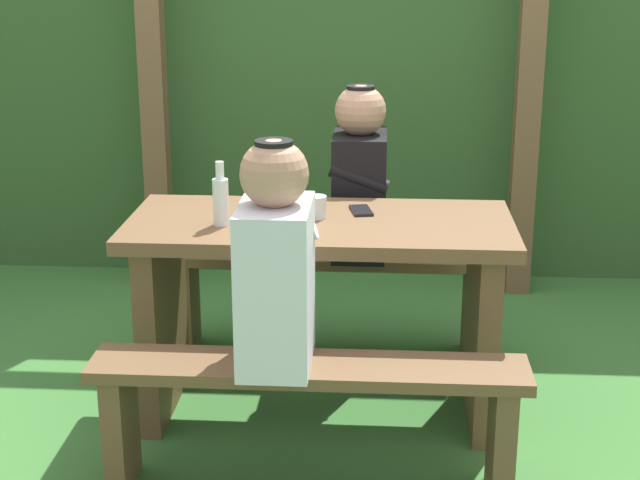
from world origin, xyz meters
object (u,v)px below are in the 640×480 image
at_px(person_black_coat, 360,178).
at_px(cell_phone, 361,210).
at_px(bottle_right, 221,199).
at_px(drinking_glass, 316,207).
at_px(picnic_table, 320,284).
at_px(bench_near, 308,400).
at_px(bottle_left, 268,185).
at_px(bench_far, 329,282).
at_px(person_white_shirt, 276,263).

xyz_separation_m(person_black_coat, cell_phone, (0.02, -0.44, -0.02)).
bearing_deg(cell_phone, bottle_right, -169.06).
bearing_deg(drinking_glass, picnic_table, -59.16).
distance_m(bench_near, bottle_left, 0.88).
bearing_deg(bottle_right, picnic_table, 14.15).
bearing_deg(picnic_table, cell_phone, 38.96).
bearing_deg(cell_phone, bench_near, -113.83).
relative_size(bottle_right, cell_phone, 1.65).
relative_size(bench_far, bottle_right, 6.07).
distance_m(picnic_table, person_white_shirt, 0.63).
relative_size(person_white_shirt, drinking_glass, 8.81).
bearing_deg(bench_far, drinking_glass, -91.77).
xyz_separation_m(bench_near, drinking_glass, (-0.02, 0.59, 0.48)).
relative_size(person_black_coat, bottle_right, 3.12).
height_order(bench_far, bottle_left, bottle_left).
relative_size(picnic_table, bench_near, 1.00).
bearing_deg(picnic_table, bench_far, 90.00).
height_order(bottle_left, cell_phone, bottle_left).
relative_size(picnic_table, person_black_coat, 1.95).
distance_m(picnic_table, drinking_glass, 0.29).
relative_size(bottle_left, cell_phone, 1.81).
height_order(bench_near, bottle_right, bottle_right).
xyz_separation_m(bench_near, person_white_shirt, (-0.10, 0.00, 0.46)).
distance_m(person_black_coat, bottle_right, 0.81).
xyz_separation_m(drinking_glass, bottle_left, (-0.18, 0.08, 0.06)).
height_order(person_black_coat, drinking_glass, person_black_coat).
bearing_deg(bottle_left, bench_far, 66.32).
xyz_separation_m(bench_near, bottle_right, (-0.35, 0.48, 0.53)).
xyz_separation_m(bench_near, bottle_left, (-0.20, 0.67, 0.54)).
relative_size(bench_far, drinking_glass, 17.14).
xyz_separation_m(person_black_coat, drinking_glass, (-0.15, -0.53, 0.02)).
height_order(picnic_table, bench_near, picnic_table).
bearing_deg(person_white_shirt, cell_phone, 70.01).
relative_size(bench_far, person_black_coat, 1.95).
bearing_deg(bottle_left, drinking_glass, -22.67).
height_order(bench_near, drinking_glass, drinking_glass).
relative_size(person_black_coat, drinking_glass, 8.81).
bearing_deg(picnic_table, person_white_shirt, -100.17).
distance_m(picnic_table, person_black_coat, 0.63).
xyz_separation_m(person_white_shirt, drinking_glass, (0.08, 0.59, 0.02)).
bearing_deg(picnic_table, bottle_right, -165.85).
height_order(drinking_glass, bottle_left, bottle_left).
bearing_deg(person_white_shirt, bottle_right, 117.53).
bearing_deg(picnic_table, bench_near, -90.00).
bearing_deg(bench_near, picnic_table, 90.00).
xyz_separation_m(picnic_table, cell_phone, (0.15, 0.12, 0.25)).
height_order(bench_far, cell_phone, cell_phone).
relative_size(drinking_glass, bottle_left, 0.32).
relative_size(bench_near, cell_phone, 10.00).
distance_m(bench_near, bottle_right, 0.79).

